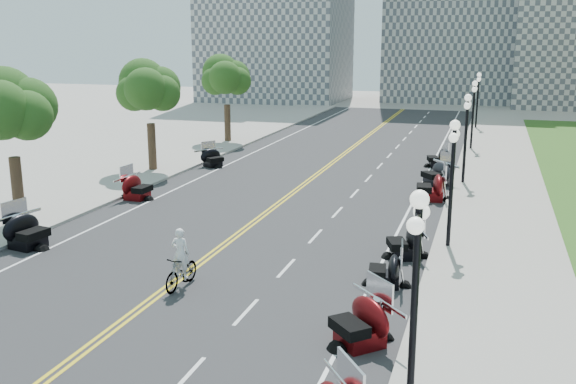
% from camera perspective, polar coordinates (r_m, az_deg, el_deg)
% --- Properties ---
extents(ground, '(160.00, 160.00, 0.00)m').
position_cam_1_polar(ground, '(24.40, -7.37, -5.95)').
color(ground, gray).
extents(road, '(16.00, 90.00, 0.01)m').
position_cam_1_polar(road, '(33.34, -0.16, -0.52)').
color(road, '#333335').
rests_on(road, ground).
extents(centerline_yellow_a, '(0.12, 90.00, 0.00)m').
position_cam_1_polar(centerline_yellow_a, '(33.37, -0.36, -0.49)').
color(centerline_yellow_a, yellow).
rests_on(centerline_yellow_a, road).
extents(centerline_yellow_b, '(0.12, 90.00, 0.00)m').
position_cam_1_polar(centerline_yellow_b, '(33.30, 0.04, -0.52)').
color(centerline_yellow_b, yellow).
rests_on(centerline_yellow_b, road).
extents(edge_line_north, '(0.12, 90.00, 0.00)m').
position_cam_1_polar(edge_line_north, '(32.03, 10.81, -1.33)').
color(edge_line_north, white).
rests_on(edge_line_north, road).
extents(edge_line_south, '(0.12, 90.00, 0.00)m').
position_cam_1_polar(edge_line_south, '(35.75, -9.98, 0.25)').
color(edge_line_south, white).
rests_on(edge_line_south, road).
extents(lane_dash_4, '(0.12, 2.00, 0.00)m').
position_cam_1_polar(lane_dash_4, '(16.53, -8.97, -15.88)').
color(lane_dash_4, white).
rests_on(lane_dash_4, road).
extents(lane_dash_5, '(0.12, 2.00, 0.00)m').
position_cam_1_polar(lane_dash_5, '(19.79, -3.75, -10.58)').
color(lane_dash_5, white).
rests_on(lane_dash_5, road).
extents(lane_dash_6, '(0.12, 2.00, 0.00)m').
position_cam_1_polar(lane_dash_6, '(23.29, -0.16, -6.77)').
color(lane_dash_6, white).
rests_on(lane_dash_6, road).
extents(lane_dash_7, '(0.12, 2.00, 0.00)m').
position_cam_1_polar(lane_dash_7, '(26.92, 2.44, -3.95)').
color(lane_dash_7, white).
rests_on(lane_dash_7, road).
extents(lane_dash_8, '(0.12, 2.00, 0.00)m').
position_cam_1_polar(lane_dash_8, '(30.64, 4.41, -1.80)').
color(lane_dash_8, white).
rests_on(lane_dash_8, road).
extents(lane_dash_9, '(0.12, 2.00, 0.00)m').
position_cam_1_polar(lane_dash_9, '(34.43, 5.94, -0.12)').
color(lane_dash_9, white).
rests_on(lane_dash_9, road).
extents(lane_dash_10, '(0.12, 2.00, 0.00)m').
position_cam_1_polar(lane_dash_10, '(38.26, 7.16, 1.22)').
color(lane_dash_10, white).
rests_on(lane_dash_10, road).
extents(lane_dash_11, '(0.12, 2.00, 0.00)m').
position_cam_1_polar(lane_dash_11, '(42.12, 8.16, 2.32)').
color(lane_dash_11, white).
rests_on(lane_dash_11, road).
extents(lane_dash_12, '(0.12, 2.00, 0.00)m').
position_cam_1_polar(lane_dash_12, '(46.01, 9.00, 3.23)').
color(lane_dash_12, white).
rests_on(lane_dash_12, road).
extents(lane_dash_13, '(0.12, 2.00, 0.00)m').
position_cam_1_polar(lane_dash_13, '(49.91, 9.70, 4.00)').
color(lane_dash_13, white).
rests_on(lane_dash_13, road).
extents(lane_dash_14, '(0.12, 2.00, 0.00)m').
position_cam_1_polar(lane_dash_14, '(53.83, 10.31, 4.66)').
color(lane_dash_14, white).
rests_on(lane_dash_14, road).
extents(lane_dash_15, '(0.12, 2.00, 0.00)m').
position_cam_1_polar(lane_dash_15, '(57.76, 10.83, 5.23)').
color(lane_dash_15, white).
rests_on(lane_dash_15, road).
extents(lane_dash_16, '(0.12, 2.00, 0.00)m').
position_cam_1_polar(lane_dash_16, '(61.70, 11.29, 5.73)').
color(lane_dash_16, white).
rests_on(lane_dash_16, road).
extents(lane_dash_17, '(0.12, 2.00, 0.00)m').
position_cam_1_polar(lane_dash_17, '(65.64, 11.69, 6.16)').
color(lane_dash_17, white).
rests_on(lane_dash_17, road).
extents(lane_dash_18, '(0.12, 2.00, 0.00)m').
position_cam_1_polar(lane_dash_18, '(69.60, 12.05, 6.55)').
color(lane_dash_18, white).
rests_on(lane_dash_18, road).
extents(lane_dash_19, '(0.12, 2.00, 0.00)m').
position_cam_1_polar(lane_dash_19, '(73.55, 12.37, 6.89)').
color(lane_dash_19, white).
rests_on(lane_dash_19, road).
extents(sidewalk_north, '(5.00, 90.00, 0.15)m').
position_cam_1_polar(sidewalk_north, '(31.83, 18.16, -1.75)').
color(sidewalk_north, '#9E9991').
rests_on(sidewalk_north, ground).
extents(sidewalk_south, '(5.00, 90.00, 0.15)m').
position_cam_1_polar(sidewalk_south, '(37.78, -15.51, 0.77)').
color(sidewalk_south, '#9E9991').
rests_on(sidewalk_south, ground).
extents(distant_block_a, '(18.00, 14.00, 26.00)m').
position_cam_1_polar(distant_block_a, '(87.50, -1.06, 16.72)').
color(distant_block_a, gray).
rests_on(distant_block_a, ground).
extents(street_lamp_1, '(0.50, 1.20, 4.90)m').
position_cam_1_polar(street_lamp_1, '(13.98, 11.17, -9.83)').
color(street_lamp_1, black).
rests_on(street_lamp_1, sidewalk_north).
extents(street_lamp_2, '(0.50, 1.20, 4.90)m').
position_cam_1_polar(street_lamp_2, '(25.43, 14.33, 0.63)').
color(street_lamp_2, black).
rests_on(street_lamp_2, sidewalk_north).
extents(street_lamp_3, '(0.50, 1.20, 4.90)m').
position_cam_1_polar(street_lamp_3, '(37.23, 15.50, 4.55)').
color(street_lamp_3, black).
rests_on(street_lamp_3, sidewalk_north).
extents(street_lamp_4, '(0.50, 1.20, 4.90)m').
position_cam_1_polar(street_lamp_4, '(49.13, 16.11, 6.57)').
color(street_lamp_4, black).
rests_on(street_lamp_4, sidewalk_north).
extents(street_lamp_5, '(0.50, 1.20, 4.90)m').
position_cam_1_polar(street_lamp_5, '(61.06, 16.48, 7.80)').
color(street_lamp_5, black).
rests_on(street_lamp_5, sidewalk_north).
extents(tree_2, '(4.80, 4.80, 9.20)m').
position_cam_1_polar(tree_2, '(30.42, -23.46, 6.11)').
color(tree_2, '#235619').
rests_on(tree_2, sidewalk_south).
extents(tree_3, '(4.80, 4.80, 9.20)m').
position_cam_1_polar(tree_3, '(40.21, -12.22, 8.45)').
color(tree_3, '#235619').
rests_on(tree_3, sidewalk_south).
extents(tree_4, '(4.80, 4.80, 9.20)m').
position_cam_1_polar(tree_4, '(50.95, -5.48, 9.69)').
color(tree_4, '#235619').
rests_on(tree_4, sidewalk_south).
extents(motorcycle_n_4, '(2.99, 2.99, 1.48)m').
position_cam_1_polar(motorcycle_n_4, '(17.62, 6.43, -11.20)').
color(motorcycle_n_4, '#590A0C').
rests_on(motorcycle_n_4, road).
extents(motorcycle_n_5, '(1.99, 1.99, 1.23)m').
position_cam_1_polar(motorcycle_n_5, '(21.76, 8.70, -6.71)').
color(motorcycle_n_5, black).
rests_on(motorcycle_n_5, road).
extents(motorcycle_n_6, '(2.53, 2.53, 1.38)m').
position_cam_1_polar(motorcycle_n_6, '(24.55, 10.39, -4.25)').
color(motorcycle_n_6, black).
rests_on(motorcycle_n_6, road).
extents(motorcycle_n_8, '(2.54, 2.54, 1.56)m').
position_cam_1_polar(motorcycle_n_8, '(33.47, 12.63, 0.57)').
color(motorcycle_n_8, '#590A0C').
rests_on(motorcycle_n_8, road).
extents(motorcycle_n_9, '(3.03, 3.03, 1.51)m').
position_cam_1_polar(motorcycle_n_9, '(37.00, 13.08, 1.73)').
color(motorcycle_n_9, black).
rests_on(motorcycle_n_9, road).
extents(motorcycle_n_10, '(2.37, 2.37, 1.36)m').
position_cam_1_polar(motorcycle_n_10, '(42.29, 13.17, 3.07)').
color(motorcycle_n_10, black).
rests_on(motorcycle_n_10, road).
extents(motorcycle_s_5, '(2.50, 2.50, 1.52)m').
position_cam_1_polar(motorcycle_s_5, '(27.29, -22.20, -3.08)').
color(motorcycle_s_5, black).
rests_on(motorcycle_s_5, road).
extents(motorcycle_s_7, '(2.13, 2.13, 1.42)m').
position_cam_1_polar(motorcycle_s_7, '(33.79, -13.30, 0.53)').
color(motorcycle_s_7, '#590A0C').
rests_on(motorcycle_s_7, road).
extents(motorcycle_s_9, '(2.58, 2.58, 1.30)m').
position_cam_1_polar(motorcycle_s_9, '(41.62, -6.71, 3.12)').
color(motorcycle_s_9, black).
rests_on(motorcycle_s_9, road).
extents(bicycle, '(0.70, 1.95, 1.15)m').
position_cam_1_polar(bicycle, '(21.65, -9.47, -6.97)').
color(bicycle, '#A51414').
rests_on(bicycle, road).
extents(cyclist_rider, '(0.63, 0.41, 1.72)m').
position_cam_1_polar(cyclist_rider, '(21.20, -9.62, -3.34)').
color(cyclist_rider, silver).
rests_on(cyclist_rider, bicycle).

